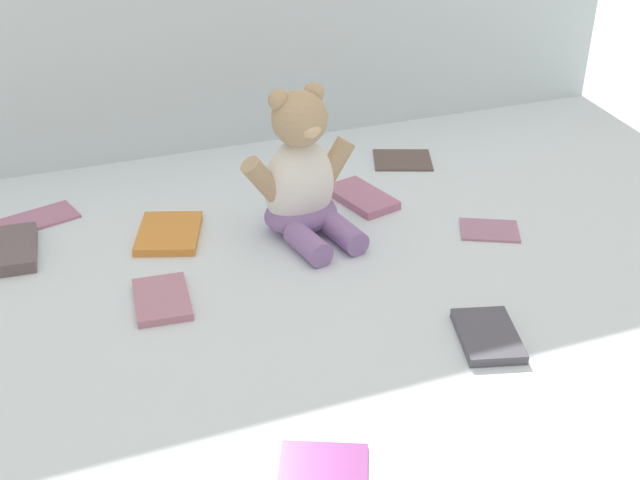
{
  "coord_description": "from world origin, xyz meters",
  "views": [
    {
      "loc": [
        -0.31,
        -0.97,
        0.64
      ],
      "look_at": [
        0.02,
        -0.1,
        0.1
      ],
      "focal_mm": 45.43,
      "sensor_mm": 36.0,
      "label": 1
    }
  ],
  "objects_px": {
    "teddy_bear": "(302,180)",
    "book_case_7": "(5,250)",
    "book_case_5": "(169,233)",
    "book_case_0": "(488,336)",
    "book_case_10": "(162,299)",
    "book_case_2": "(38,218)",
    "book_case_3": "(489,229)",
    "book_case_6": "(403,159)",
    "book_case_9": "(361,197)"
  },
  "relations": [
    {
      "from": "teddy_bear",
      "to": "book_case_7",
      "type": "distance_m",
      "value": 0.46
    },
    {
      "from": "book_case_5",
      "to": "book_case_0",
      "type": "bearing_deg",
      "value": -32.12
    },
    {
      "from": "book_case_0",
      "to": "book_case_10",
      "type": "bearing_deg",
      "value": -15.99
    },
    {
      "from": "book_case_2",
      "to": "book_case_5",
      "type": "bearing_deg",
      "value": -140.69
    },
    {
      "from": "teddy_bear",
      "to": "book_case_10",
      "type": "relative_size",
      "value": 2.16
    },
    {
      "from": "book_case_3",
      "to": "book_case_6",
      "type": "bearing_deg",
      "value": 28.75
    },
    {
      "from": "book_case_2",
      "to": "book_case_10",
      "type": "height_order",
      "value": "book_case_10"
    },
    {
      "from": "book_case_2",
      "to": "book_case_10",
      "type": "distance_m",
      "value": 0.34
    },
    {
      "from": "book_case_7",
      "to": "book_case_10",
      "type": "bearing_deg",
      "value": -42.16
    },
    {
      "from": "book_case_0",
      "to": "book_case_9",
      "type": "distance_m",
      "value": 0.42
    },
    {
      "from": "book_case_9",
      "to": "book_case_2",
      "type": "bearing_deg",
      "value": -27.82
    },
    {
      "from": "book_case_6",
      "to": "book_case_10",
      "type": "relative_size",
      "value": 0.98
    },
    {
      "from": "book_case_3",
      "to": "book_case_7",
      "type": "bearing_deg",
      "value": 101.55
    },
    {
      "from": "book_case_7",
      "to": "book_case_10",
      "type": "relative_size",
      "value": 1.16
    },
    {
      "from": "book_case_10",
      "to": "book_case_9",
      "type": "bearing_deg",
      "value": 31.29
    },
    {
      "from": "book_case_2",
      "to": "book_case_7",
      "type": "xyz_separation_m",
      "value": [
        -0.05,
        -0.1,
        0.01
      ]
    },
    {
      "from": "teddy_bear",
      "to": "book_case_9",
      "type": "relative_size",
      "value": 1.87
    },
    {
      "from": "book_case_0",
      "to": "book_case_7",
      "type": "height_order",
      "value": "book_case_7"
    },
    {
      "from": "book_case_7",
      "to": "book_case_9",
      "type": "xyz_separation_m",
      "value": [
        0.58,
        -0.02,
        -0.0
      ]
    },
    {
      "from": "teddy_bear",
      "to": "book_case_5",
      "type": "distance_m",
      "value": 0.23
    },
    {
      "from": "book_case_3",
      "to": "book_case_9",
      "type": "bearing_deg",
      "value": 67.76
    },
    {
      "from": "book_case_6",
      "to": "book_case_10",
      "type": "distance_m",
      "value": 0.6
    },
    {
      "from": "book_case_5",
      "to": "book_case_9",
      "type": "distance_m",
      "value": 0.33
    },
    {
      "from": "teddy_bear",
      "to": "book_case_10",
      "type": "bearing_deg",
      "value": -163.2
    },
    {
      "from": "book_case_10",
      "to": "book_case_0",
      "type": "bearing_deg",
      "value": -26.36
    },
    {
      "from": "book_case_9",
      "to": "book_case_10",
      "type": "distance_m",
      "value": 0.42
    },
    {
      "from": "book_case_0",
      "to": "book_case_10",
      "type": "xyz_separation_m",
      "value": [
        -0.38,
        0.23,
        -0.0
      ]
    },
    {
      "from": "teddy_bear",
      "to": "book_case_2",
      "type": "distance_m",
      "value": 0.44
    },
    {
      "from": "book_case_0",
      "to": "book_case_3",
      "type": "xyz_separation_m",
      "value": [
        0.15,
        0.25,
        -0.0
      ]
    },
    {
      "from": "book_case_3",
      "to": "book_case_6",
      "type": "distance_m",
      "value": 0.3
    },
    {
      "from": "book_case_3",
      "to": "book_case_10",
      "type": "relative_size",
      "value": 0.84
    },
    {
      "from": "teddy_bear",
      "to": "book_case_0",
      "type": "relative_size",
      "value": 2.14
    },
    {
      "from": "book_case_7",
      "to": "book_case_9",
      "type": "bearing_deg",
      "value": 2.04
    },
    {
      "from": "book_case_2",
      "to": "book_case_7",
      "type": "distance_m",
      "value": 0.11
    },
    {
      "from": "teddy_bear",
      "to": "book_case_5",
      "type": "relative_size",
      "value": 1.91
    },
    {
      "from": "teddy_bear",
      "to": "book_case_6",
      "type": "height_order",
      "value": "teddy_bear"
    },
    {
      "from": "book_case_2",
      "to": "book_case_6",
      "type": "relative_size",
      "value": 1.14
    },
    {
      "from": "book_case_2",
      "to": "book_case_5",
      "type": "height_order",
      "value": "book_case_5"
    },
    {
      "from": "book_case_3",
      "to": "book_case_7",
      "type": "relative_size",
      "value": 0.72
    },
    {
      "from": "book_case_2",
      "to": "book_case_5",
      "type": "distance_m",
      "value": 0.23
    },
    {
      "from": "book_case_0",
      "to": "book_case_2",
      "type": "distance_m",
      "value": 0.75
    },
    {
      "from": "teddy_bear",
      "to": "book_case_5",
      "type": "height_order",
      "value": "teddy_bear"
    },
    {
      "from": "teddy_bear",
      "to": "book_case_6",
      "type": "bearing_deg",
      "value": 24.37
    },
    {
      "from": "book_case_3",
      "to": "book_case_10",
      "type": "distance_m",
      "value": 0.53
    },
    {
      "from": "book_case_3",
      "to": "book_case_2",
      "type": "bearing_deg",
      "value": 92.84
    },
    {
      "from": "book_case_2",
      "to": "book_case_7",
      "type": "bearing_deg",
      "value": 136.05
    },
    {
      "from": "book_case_7",
      "to": "book_case_6",
      "type": "bearing_deg",
      "value": 12.37
    },
    {
      "from": "book_case_0",
      "to": "book_case_5",
      "type": "xyz_separation_m",
      "value": [
        -0.33,
        0.41,
        -0.0
      ]
    },
    {
      "from": "book_case_2",
      "to": "book_case_6",
      "type": "distance_m",
      "value": 0.66
    },
    {
      "from": "book_case_3",
      "to": "book_case_9",
      "type": "relative_size",
      "value": 0.73
    }
  ]
}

